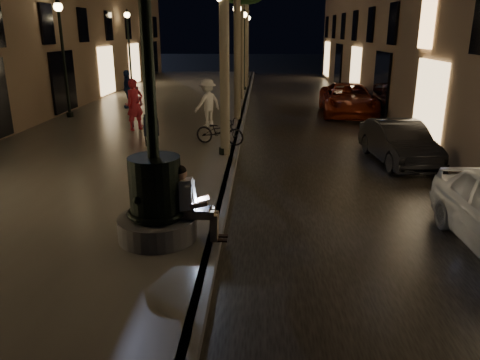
# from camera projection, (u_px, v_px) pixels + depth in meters

# --- Properties ---
(ground) EXTENTS (120.00, 120.00, 0.00)m
(ground) POSITION_uv_depth(u_px,v_px,m) (243.00, 119.00, 20.78)
(ground) COLOR black
(ground) RESTS_ON ground
(cobble_lane) EXTENTS (6.00, 45.00, 0.02)m
(cobble_lane) POSITION_uv_depth(u_px,v_px,m) (311.00, 119.00, 20.64)
(cobble_lane) COLOR black
(cobble_lane) RESTS_ON ground
(promenade) EXTENTS (8.00, 45.00, 0.20)m
(promenade) POSITION_uv_depth(u_px,v_px,m) (154.00, 116.00, 20.93)
(promenade) COLOR #6A655D
(promenade) RESTS_ON ground
(curb_strip) EXTENTS (0.25, 45.00, 0.20)m
(curb_strip) POSITION_uv_depth(u_px,v_px,m) (243.00, 117.00, 20.75)
(curb_strip) COLOR #59595B
(curb_strip) RESTS_ON ground
(fountain_lamppost) EXTENTS (1.40, 1.40, 5.21)m
(fountain_lamppost) POSITION_uv_depth(u_px,v_px,m) (155.00, 184.00, 8.09)
(fountain_lamppost) COLOR #59595B
(fountain_lamppost) RESTS_ON promenade
(seated_man_laptop) EXTENTS (0.99, 0.33, 1.36)m
(seated_man_laptop) POSITION_uv_depth(u_px,v_px,m) (191.00, 201.00, 8.15)
(seated_man_laptop) COLOR gray
(seated_man_laptop) RESTS_ON promenade
(lamp_curb_a) EXTENTS (0.36, 0.36, 4.81)m
(lamp_curb_a) POSITION_uv_depth(u_px,v_px,m) (223.00, 50.00, 13.15)
(lamp_curb_a) COLOR black
(lamp_curb_a) RESTS_ON promenade
(lamp_curb_b) EXTENTS (0.36, 0.36, 4.81)m
(lamp_curb_b) POSITION_uv_depth(u_px,v_px,m) (237.00, 43.00, 20.76)
(lamp_curb_b) COLOR black
(lamp_curb_b) RESTS_ON promenade
(lamp_curb_c) EXTENTS (0.36, 0.36, 4.81)m
(lamp_curb_c) POSITION_uv_depth(u_px,v_px,m) (244.00, 39.00, 28.37)
(lamp_curb_c) COLOR black
(lamp_curb_c) RESTS_ON promenade
(lamp_curb_d) EXTENTS (0.36, 0.36, 4.81)m
(lamp_curb_d) POSITION_uv_depth(u_px,v_px,m) (248.00, 37.00, 35.98)
(lamp_curb_d) COLOR black
(lamp_curb_d) RESTS_ON promenade
(lamp_left_b) EXTENTS (0.36, 0.36, 4.81)m
(lamp_left_b) POSITION_uv_depth(u_px,v_px,m) (62.00, 44.00, 19.17)
(lamp_left_b) COLOR black
(lamp_left_b) RESTS_ON promenade
(lamp_left_c) EXTENTS (0.36, 0.36, 4.81)m
(lamp_left_c) POSITION_uv_depth(u_px,v_px,m) (129.00, 39.00, 28.68)
(lamp_left_c) COLOR black
(lamp_left_c) RESTS_ON promenade
(stroller) EXTENTS (0.66, 1.14, 1.15)m
(stroller) POSITION_uv_depth(u_px,v_px,m) (151.00, 127.00, 15.15)
(stroller) COLOR black
(stroller) RESTS_ON promenade
(car_second) EXTENTS (1.66, 3.85, 1.23)m
(car_second) POSITION_uv_depth(u_px,v_px,m) (399.00, 143.00, 13.69)
(car_second) COLOR black
(car_second) RESTS_ON ground
(car_third) EXTENTS (2.65, 5.26, 1.43)m
(car_third) POSITION_uv_depth(u_px,v_px,m) (348.00, 99.00, 21.57)
(car_third) COLOR #9C2D13
(car_third) RESTS_ON ground
(pedestrian_red) EXTENTS (0.79, 0.81, 1.88)m
(pedestrian_red) POSITION_uv_depth(u_px,v_px,m) (135.00, 105.00, 17.25)
(pedestrian_red) COLOR red
(pedestrian_red) RESTS_ON promenade
(pedestrian_pink) EXTENTS (0.78, 0.62, 1.56)m
(pedestrian_pink) POSITION_uv_depth(u_px,v_px,m) (135.00, 106.00, 17.88)
(pedestrian_pink) COLOR pink
(pedestrian_pink) RESTS_ON promenade
(pedestrian_white) EXTENTS (1.29, 1.30, 1.80)m
(pedestrian_white) POSITION_uv_depth(u_px,v_px,m) (208.00, 103.00, 17.97)
(pedestrian_white) COLOR white
(pedestrian_white) RESTS_ON promenade
(pedestrian_blue) EXTENTS (0.81, 1.13, 1.78)m
(pedestrian_blue) POSITION_uv_depth(u_px,v_px,m) (128.00, 89.00, 22.24)
(pedestrian_blue) COLOR navy
(pedestrian_blue) RESTS_ON promenade
(bicycle) EXTENTS (1.74, 1.02, 0.86)m
(bicycle) POSITION_uv_depth(u_px,v_px,m) (220.00, 131.00, 15.16)
(bicycle) COLOR black
(bicycle) RESTS_ON promenade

